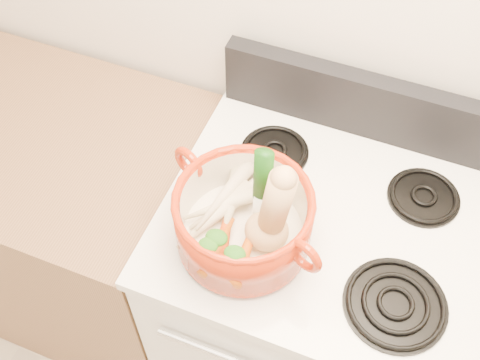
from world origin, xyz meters
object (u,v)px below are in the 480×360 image
at_px(dutch_oven, 243,220).
at_px(leek, 262,191).
at_px(stove_body, 311,308).
at_px(squash, 268,210).

height_order(dutch_oven, leek, leek).
relative_size(dutch_oven, leek, 1.15).
xyz_separation_m(stove_body, leek, (-0.14, -0.11, 0.67)).
distance_m(squash, leek, 0.04).
distance_m(stove_body, squash, 0.68).
bearing_deg(squash, leek, 118.70).
height_order(stove_body, leek, leek).
xyz_separation_m(dutch_oven, squash, (0.06, -0.01, 0.08)).
xyz_separation_m(squash, leek, (-0.03, 0.03, 0.01)).
bearing_deg(dutch_oven, stove_body, 60.53).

